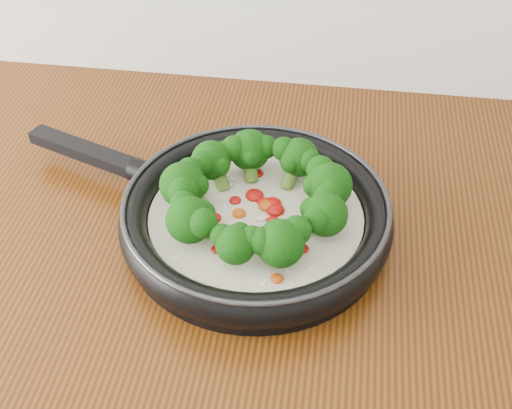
# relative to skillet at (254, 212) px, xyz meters

# --- Properties ---
(skillet) EXTENTS (0.55, 0.43, 0.10)m
(skillet) POSITION_rel_skillet_xyz_m (0.00, 0.00, 0.00)
(skillet) COLOR black
(skillet) RESTS_ON counter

